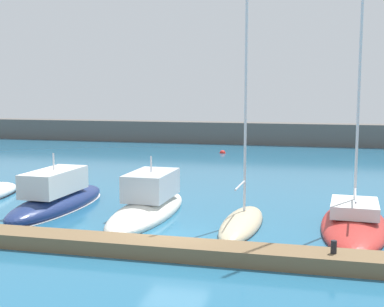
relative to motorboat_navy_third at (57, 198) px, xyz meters
The scene contains 9 objects.
ground_plane 8.21m from the motorboat_navy_third, 28.28° to the right, with size 120.00×120.00×0.00m, color #236084.
dock_pier 9.29m from the motorboat_navy_third, 39.05° to the right, with size 41.44×1.40×0.54m, color brown.
breakwater_seawall 34.15m from the motorboat_navy_third, 77.80° to the left, with size 108.00×2.38×2.34m, color #5B5651.
motorboat_navy_third is the anchor object (origin of this frame).
motorboat_ivory_fourth 4.86m from the motorboat_navy_third, ahead, with size 2.57×8.42×3.19m.
sailboat_sand_fifth 9.57m from the motorboat_navy_third, ahead, with size 1.82×6.18×12.36m.
sailboat_red_sixth 14.25m from the motorboat_navy_third, ahead, with size 3.21×8.64×18.51m.
mooring_buoy_red 24.67m from the motorboat_navy_third, 80.86° to the left, with size 0.57×0.57×0.57m, color red.
dock_bollard 14.49m from the motorboat_navy_third, 23.82° to the right, with size 0.20×0.20×0.44m, color black.
Camera 1 is at (5.47, -19.37, 5.98)m, focal length 48.72 mm.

